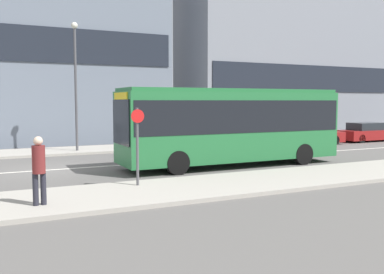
{
  "coord_description": "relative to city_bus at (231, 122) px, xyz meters",
  "views": [
    {
      "loc": [
        -2.27,
        -18.65,
        2.9
      ],
      "look_at": [
        5.75,
        -1.98,
        1.34
      ],
      "focal_mm": 40.0,
      "sensor_mm": 36.0,
      "label": 1
    }
  ],
  "objects": [
    {
      "name": "sidewalk_near",
      "position": [
        -7.55,
        -3.97,
        -1.9
      ],
      "size": [
        44.0,
        3.5,
        0.13
      ],
      "color": "#A39E93",
      "rests_on": "ground_plane"
    },
    {
      "name": "bus_stop_sign",
      "position": [
        -5.41,
        -3.08,
        -0.34
      ],
      "size": [
        0.44,
        0.12,
        2.55
      ],
      "color": "#4C4C51",
      "rests_on": "sidewalk_near"
    },
    {
      "name": "lane_centerline",
      "position": [
        -7.55,
        2.28,
        -1.96
      ],
      "size": [
        41.8,
        0.16,
        0.01
      ],
      "color": "silver",
      "rests_on": "ground_plane"
    },
    {
      "name": "pedestrian_near_stop",
      "position": [
        -8.63,
        -4.52,
        -0.78
      ],
      "size": [
        0.35,
        0.34,
        1.84
      ],
      "rotation": [
        0.0,
        0.0,
        3.22
      ],
      "color": "#23232D",
      "rests_on": "sidewalk_near"
    },
    {
      "name": "parked_car_0",
      "position": [
        4.74,
        5.58,
        -1.36
      ],
      "size": [
        3.96,
        1.83,
        1.26
      ],
      "color": "#4C5156",
      "rests_on": "ground_plane"
    },
    {
      "name": "parked_car_1",
      "position": [
        9.61,
        5.77,
        -1.33
      ],
      "size": [
        4.44,
        1.75,
        1.34
      ],
      "color": "maroon",
      "rests_on": "ground_plane"
    },
    {
      "name": "street_lamp",
      "position": [
        -5.31,
        7.9,
        2.47
      ],
      "size": [
        0.36,
        0.36,
        7.08
      ],
      "color": "#4C4C51",
      "rests_on": "sidewalk_far"
    },
    {
      "name": "city_bus",
      "position": [
        0.0,
        0.0,
        0.0
      ],
      "size": [
        10.14,
        2.52,
        3.42
      ],
      "rotation": [
        0.0,
        0.0,
        0.06
      ],
      "color": "#236B38",
      "rests_on": "ground_plane"
    },
    {
      "name": "parked_car_2",
      "position": [
        14.81,
        5.8,
        -1.33
      ],
      "size": [
        4.38,
        1.69,
        1.35
      ],
      "color": "maroon",
      "rests_on": "ground_plane"
    },
    {
      "name": "ground_plane",
      "position": [
        -7.55,
        2.28,
        -1.96
      ],
      "size": [
        120.0,
        120.0,
        0.0
      ],
      "primitive_type": "plane",
      "color": "#595654"
    },
    {
      "name": "sidewalk_far",
      "position": [
        -7.55,
        8.53,
        -1.9
      ],
      "size": [
        44.0,
        3.5,
        0.13
      ],
      "color": "#A39E93",
      "rests_on": "ground_plane"
    },
    {
      "name": "apartment_block_right_tower",
      "position": [
        14.81,
        15.02,
        6.71
      ],
      "size": [
        19.64,
        6.56,
        17.35
      ],
      "color": "gray",
      "rests_on": "ground_plane"
    }
  ]
}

